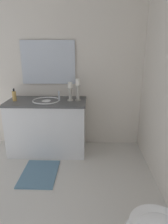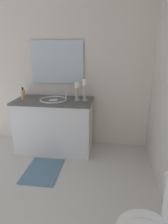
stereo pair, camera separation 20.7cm
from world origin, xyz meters
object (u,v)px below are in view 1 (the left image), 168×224
at_px(vanity_cabinet, 48,126).
at_px(bath_mat, 40,173).
at_px(mirror, 48,62).
at_px(candle_holder_tall, 78,89).
at_px(candle_holder_short, 70,91).
at_px(soap_bottle, 14,96).
at_px(sink_basin, 46,103).

distance_m(vanity_cabinet, bath_mat, 0.74).
height_order(mirror, candle_holder_tall, mirror).
height_order(candle_holder_short, bath_mat, candle_holder_short).
bearing_deg(soap_bottle, mirror, 123.67).
relative_size(vanity_cabinet, bath_mat, 1.93).
xyz_separation_m(candle_holder_short, soap_bottle, (0.04, -0.80, -0.07)).
relative_size(mirror, bath_mat, 1.35).
bearing_deg(vanity_cabinet, bath_mat, 0.00).
bearing_deg(vanity_cabinet, mirror, 179.99).
distance_m(candle_holder_tall, bath_mat, 1.25).
bearing_deg(candle_holder_short, sink_basin, -86.11).
bearing_deg(bath_mat, candle_holder_short, 151.69).
relative_size(soap_bottle, bath_mat, 0.30).
bearing_deg(candle_holder_short, soap_bottle, -86.80).
relative_size(sink_basin, mirror, 0.50).
distance_m(mirror, candle_holder_tall, 0.63).
xyz_separation_m(sink_basin, candle_holder_tall, (-0.03, 0.46, 0.20)).
bearing_deg(sink_basin, mirror, -179.80).
relative_size(sink_basin, candle_holder_tall, 1.29).
xyz_separation_m(mirror, soap_bottle, (0.30, -0.45, -0.44)).
bearing_deg(candle_holder_tall, sink_basin, -86.20).
xyz_separation_m(vanity_cabinet, soap_bottle, (0.02, -0.45, 0.47)).
height_order(candle_holder_tall, bath_mat, candle_holder_tall).
bearing_deg(candle_holder_short, candle_holder_tall, 93.50).
bearing_deg(bath_mat, mirror, 180.00).
xyz_separation_m(soap_bottle, bath_mat, (0.60, 0.45, -0.87)).
xyz_separation_m(mirror, candle_holder_tall, (0.25, 0.46, -0.35)).
height_order(vanity_cabinet, candle_holder_short, candle_holder_short).
relative_size(vanity_cabinet, sink_basin, 2.87).
relative_size(candle_holder_short, bath_mat, 0.44).
bearing_deg(soap_bottle, bath_mat, 36.81).
bearing_deg(sink_basin, candle_holder_short, 93.89).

